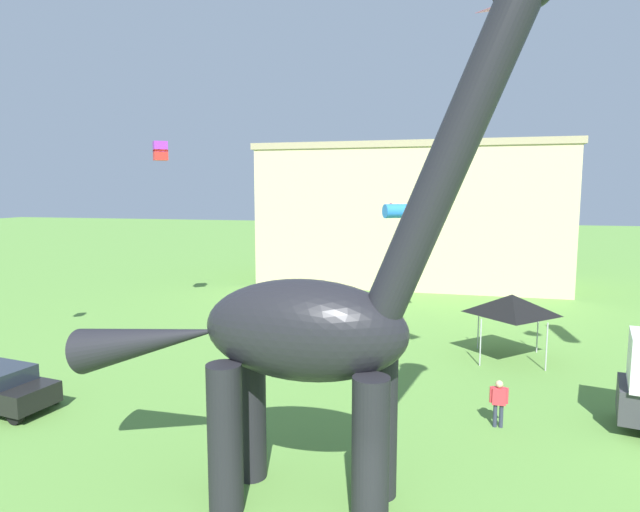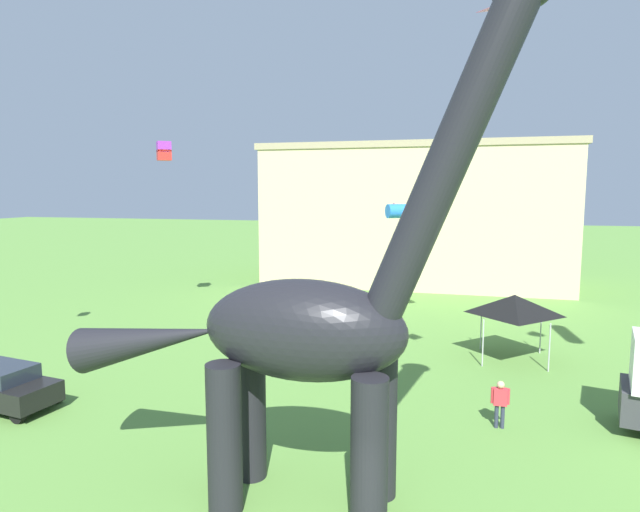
# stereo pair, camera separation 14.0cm
# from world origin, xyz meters

# --- Properties ---
(dinosaur_sculpture) EXTENTS (11.56, 2.45, 12.08)m
(dinosaur_sculpture) POSITION_xyz_m (-1.96, 3.43, 4.37)
(dinosaur_sculpture) COLOR black
(dinosaur_sculpture) RESTS_ON ground_plane
(person_strolling_adult) EXTENTS (0.59, 0.26, 1.57)m
(person_strolling_adult) POSITION_xyz_m (3.03, 9.06, 0.95)
(person_strolling_adult) COLOR #2D3347
(person_strolling_adult) RESTS_ON ground_plane
(festival_canopy_tent) EXTENTS (3.15, 3.15, 3.00)m
(festival_canopy_tent) POSITION_xyz_m (4.05, 16.69, 2.54)
(festival_canopy_tent) COLOR #B2B2B7
(festival_canopy_tent) RESTS_ON ground_plane
(kite_high_left) EXTENTS (2.80, 2.90, 0.82)m
(kite_high_left) POSITION_xyz_m (-1.29, 21.99, 6.53)
(kite_high_left) COLOR #287AE5
(kite_far_right) EXTENTS (1.13, 1.13, 1.15)m
(kite_far_right) POSITION_xyz_m (-16.17, 21.35, 10.06)
(kite_far_right) COLOR purple
(kite_trailing) EXTENTS (1.07, 1.08, 1.09)m
(kite_trailing) POSITION_xyz_m (2.39, 7.51, 12.62)
(kite_trailing) COLOR pink
(background_building_block) EXTENTS (24.37, 10.59, 11.34)m
(background_building_block) POSITION_xyz_m (-2.21, 37.05, 5.68)
(background_building_block) COLOR #CCB78E
(background_building_block) RESTS_ON ground_plane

